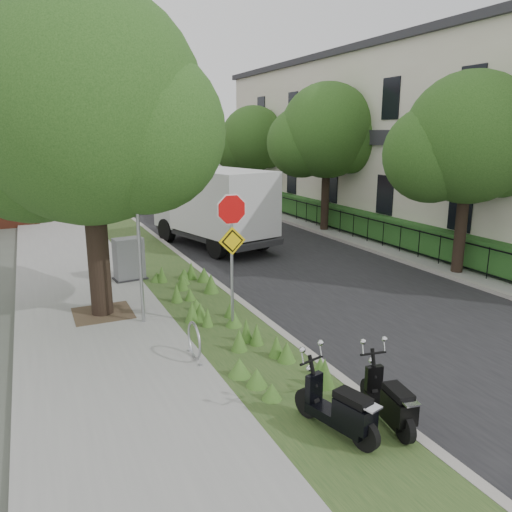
{
  "coord_description": "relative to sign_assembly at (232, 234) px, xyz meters",
  "views": [
    {
      "loc": [
        -5.41,
        -9.45,
        4.5
      ],
      "look_at": [
        -0.04,
        2.27,
        1.3
      ],
      "focal_mm": 35.0,
      "sensor_mm": 36.0,
      "label": 1
    }
  ],
  "objects": [
    {
      "name": "box_truck",
      "position": [
        2.69,
        8.5,
        -0.59
      ],
      "size": [
        3.65,
        6.25,
        2.66
      ],
      "color": "#262628",
      "rests_on": "ground"
    },
    {
      "name": "utility_cabinet",
      "position": [
        -1.4,
        4.97,
        -1.59
      ],
      "size": [
        1.03,
        0.75,
        1.28
      ],
      "color": "#262628",
      "rests_on": "ground"
    },
    {
      "name": "far_tree_a",
      "position": [
        8.34,
        1.46,
        1.8
      ],
      "size": [
        4.6,
        4.1,
        6.22
      ],
      "color": "black",
      "rests_on": "ground"
    },
    {
      "name": "kerb_far",
      "position": [
        7.9,
        9.42,
        -2.26
      ],
      "size": [
        0.2,
        60.0,
        0.13
      ],
      "primitive_type": "cube",
      "color": "#9E9991",
      "rests_on": "ground"
    },
    {
      "name": "terrace_houses",
      "position": [
        12.89,
        9.42,
        1.83
      ],
      "size": [
        7.4,
        26.4,
        8.2
      ],
      "color": "beige",
      "rests_on": "ground"
    },
    {
      "name": "fence_far",
      "position": [
        8.6,
        9.42,
        -1.66
      ],
      "size": [
        0.04,
        24.0,
        1.0
      ],
      "color": "black",
      "rests_on": "ground"
    },
    {
      "name": "bike_hoop",
      "position": [
        -1.3,
        -1.18,
        -1.83
      ],
      "size": [
        0.06,
        0.78,
        0.77
      ],
      "color": "#A5A8AD",
      "rests_on": "ground"
    },
    {
      "name": "far_tree_b",
      "position": [
        8.34,
        9.46,
        2.04
      ],
      "size": [
        4.83,
        4.31,
        6.56
      ],
      "color": "black",
      "rests_on": "ground"
    },
    {
      "name": "road",
      "position": [
        4.4,
        9.42,
        -2.32
      ],
      "size": [
        7.0,
        60.0,
        0.01
      ],
      "primitive_type": "cube",
      "color": "black",
      "rests_on": "ground"
    },
    {
      "name": "footpath_far",
      "position": [
        9.6,
        9.42,
        -2.27
      ],
      "size": [
        3.2,
        60.0,
        0.12
      ],
      "primitive_type": "cube",
      "color": "gray",
      "rests_on": "ground"
    },
    {
      "name": "ground",
      "position": [
        1.4,
        -0.58,
        -2.33
      ],
      "size": [
        120.0,
        120.0,
        0.0
      ],
      "primitive_type": "plane",
      "color": "#4C5147",
      "rests_on": "ground"
    },
    {
      "name": "scooter_near",
      "position": [
        0.67,
        -4.75,
        -1.85
      ],
      "size": [
        0.47,
        1.52,
        0.73
      ],
      "color": "black",
      "rests_on": "ground"
    },
    {
      "name": "kerb_near",
      "position": [
        0.9,
        9.42,
        -2.26
      ],
      "size": [
        0.2,
        60.0,
        0.13
      ],
      "primitive_type": "cube",
      "color": "#9E9991",
      "rests_on": "ground"
    },
    {
      "name": "sign_assembly",
      "position": [
        0.0,
        0.0,
        0.0
      ],
      "size": [
        0.94,
        0.08,
        3.22
      ],
      "color": "#A5A8AD",
      "rests_on": "ground"
    },
    {
      "name": "street_tree_main",
      "position": [
        -2.68,
        2.28,
        2.48
      ],
      "size": [
        6.21,
        5.54,
        7.66
      ],
      "color": "black",
      "rests_on": "ground"
    },
    {
      "name": "verge",
      "position": [
        -0.1,
        9.42,
        -2.27
      ],
      "size": [
        2.0,
        60.0,
        0.12
      ],
      "primitive_type": "cube",
      "color": "#26451D",
      "rests_on": "ground"
    },
    {
      "name": "sidewalk_near",
      "position": [
        -2.85,
        9.42,
        -2.27
      ],
      "size": [
        3.5,
        60.0,
        0.12
      ],
      "primitive_type": "cube",
      "color": "gray",
      "rests_on": "ground"
    },
    {
      "name": "far_tree_c",
      "position": [
        8.34,
        17.46,
        1.63
      ],
      "size": [
        4.37,
        3.89,
        5.93
      ],
      "color": "black",
      "rests_on": "ground"
    },
    {
      "name": "scooter_far",
      "position": [
        -0.13,
        -4.65,
        -1.84
      ],
      "size": [
        0.61,
        1.57,
        0.76
      ],
      "color": "black",
      "rests_on": "ground"
    },
    {
      "name": "hedge_far",
      "position": [
        9.3,
        9.42,
        -1.66
      ],
      "size": [
        1.0,
        24.0,
        1.1
      ],
      "primitive_type": "cube",
      "color": "#1D4E1C",
      "rests_on": "footpath_far"
    },
    {
      "name": "bare_post",
      "position": [
        -1.8,
        1.22,
        -0.21
      ],
      "size": [
        0.08,
        0.08,
        4.0
      ],
      "color": "#A5A8AD",
      "rests_on": "ground"
    }
  ]
}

